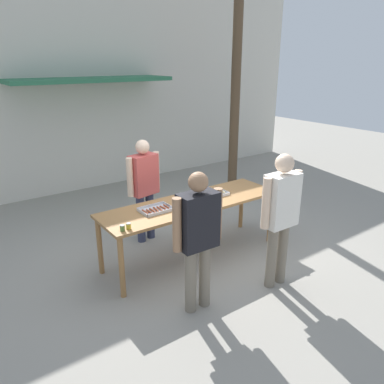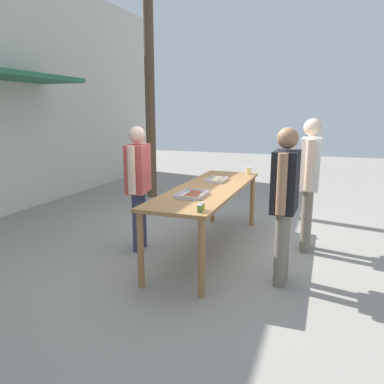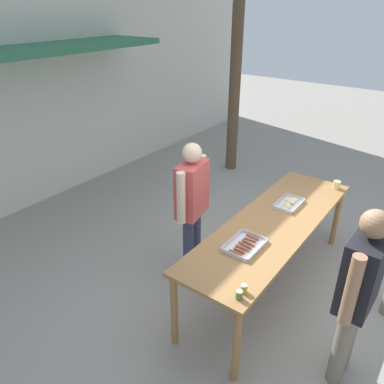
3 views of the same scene
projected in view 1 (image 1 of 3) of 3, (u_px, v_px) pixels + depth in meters
ground_plane at (192, 256)px, 5.62m from camera, size 24.00×24.00×0.00m
building_facade_back at (82, 86)px, 7.91m from camera, size 12.00×1.11×4.50m
serving_table at (192, 208)px, 5.36m from camera, size 2.71×0.80×0.86m
food_tray_sausages at (156, 210)px, 5.02m from camera, size 0.42×0.30×0.04m
food_tray_buns at (215, 194)px, 5.58m from camera, size 0.39×0.24×0.06m
condiment_jar_mustard at (122, 228)px, 4.42m from camera, size 0.06×0.06×0.08m
condiment_jar_ketchup at (129, 226)px, 4.47m from camera, size 0.06×0.06×0.08m
beer_cup at (266, 188)px, 5.77m from camera, size 0.09×0.09×0.10m
person_server_behind_table at (144, 182)px, 5.81m from camera, size 0.61×0.31×1.65m
person_customer_holding_hotdog at (198, 231)px, 4.12m from camera, size 0.64×0.25×1.68m
person_customer_with_cup at (281, 210)px, 4.58m from camera, size 0.63×0.24×1.75m
utility_pole at (237, 47)px, 7.74m from camera, size 1.10×0.21×5.85m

